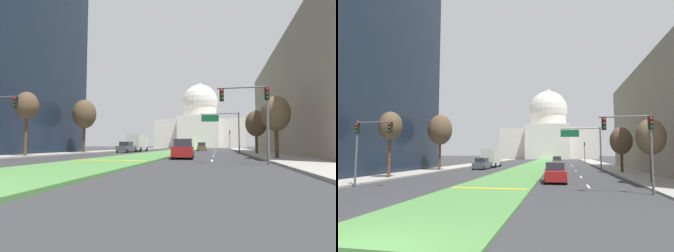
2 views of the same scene
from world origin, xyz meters
TOP-DOWN VIEW (x-y plane):
  - ground_plane at (0.00, 56.54)m, footprint 260.00×260.00m
  - grass_median at (0.00, 50.89)m, footprint 5.97×101.77m
  - median_curb_nose at (0.00, 12.75)m, footprint 5.37×0.50m
  - lane_dashes_right at (7.14, 46.11)m, footprint 0.16×67.92m
  - sidewalk_left at (-13.29, 45.23)m, footprint 4.00×101.77m
  - sidewalk_right at (13.29, 45.23)m, footprint 4.00×101.77m
  - capitol_building at (0.00, 112.37)m, footprint 37.40×25.64m
  - traffic_light_near_right at (9.95, 12.79)m, footprint 3.34×0.35m
  - traffic_light_far_right at (10.79, 66.31)m, footprint 0.28×0.35m
  - overhead_guide_sign at (8.66, 38.31)m, footprint 6.16×0.20m
  - street_tree_left_near at (-12.19, 19.43)m, footprint 2.35×2.35m
  - street_tree_right_near at (12.64, 19.30)m, footprint 2.46×2.46m
  - street_tree_left_mid at (-12.25, 31.84)m, footprint 3.51×3.51m
  - street_tree_right_mid at (12.78, 32.36)m, footprint 2.84×2.84m
  - sedan_lead_stopped at (4.48, 19.24)m, footprint 2.14×4.44m
  - sedan_midblock at (-7.19, 36.64)m, footprint 2.05×4.66m
  - sedan_distant at (4.19, 53.09)m, footprint 2.07×4.72m
  - box_truck_delivery at (-7.15, 42.82)m, footprint 2.40×6.40m

SIDE VIEW (x-z plane):
  - ground_plane at x=0.00m, z-range 0.00..0.00m
  - lane_dashes_right at x=7.14m, z-range 0.00..0.01m
  - grass_median at x=0.00m, z-range 0.00..0.14m
  - sidewalk_left at x=-13.29m, z-range 0.00..0.15m
  - sidewalk_right at x=13.29m, z-range 0.00..0.15m
  - median_curb_nose at x=0.00m, z-range 0.14..0.18m
  - sedan_midblock at x=-7.19m, z-range -0.06..1.72m
  - sedan_distant at x=4.19m, z-range -0.06..1.74m
  - sedan_lead_stopped at x=4.48m, z-range -0.06..1.75m
  - box_truck_delivery at x=-7.15m, z-range 0.08..3.28m
  - traffic_light_far_right at x=10.79m, z-range 0.71..5.91m
  - traffic_light_near_right at x=9.95m, z-range 1.20..6.40m
  - street_tree_right_near at x=12.64m, z-range 1.20..6.75m
  - street_tree_right_mid at x=12.78m, z-range 1.16..7.12m
  - overhead_guide_sign at x=8.66m, z-range 1.42..7.92m
  - street_tree_left_near at x=-12.19m, z-range 1.88..8.75m
  - street_tree_left_mid at x=-12.25m, z-range 1.82..9.95m
  - capitol_building at x=0.00m, z-range -4.15..24.83m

